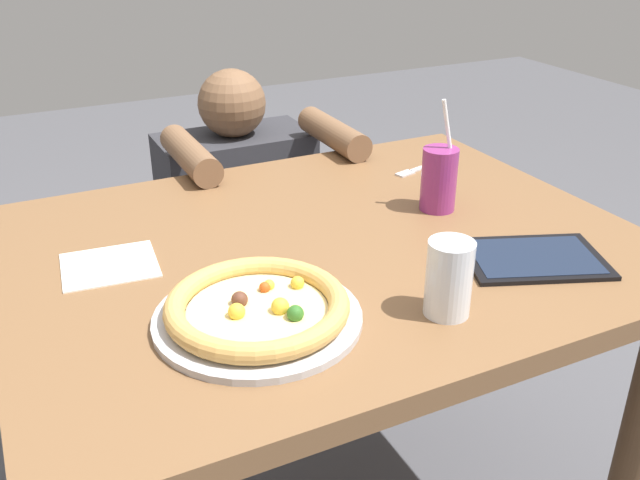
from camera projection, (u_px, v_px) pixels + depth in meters
name	position (u px, v px, depth m)	size (l,w,h in m)	color
dining_table	(325.00, 294.00, 1.35)	(1.16, 0.90, 0.75)	brown
pizza_near	(258.00, 310.00, 1.05)	(0.32, 0.32, 0.04)	#B7B7BC
drink_cup_colored	(439.00, 179.00, 1.41)	(0.07, 0.07, 0.23)	#8C2D72
water_cup_clear	(449.00, 278.00, 1.05)	(0.07, 0.07, 0.12)	silver
paper_napkin	(109.00, 265.00, 1.22)	(0.16, 0.14, 0.00)	white
fork	(424.00, 167.00, 1.66)	(0.20, 0.07, 0.00)	silver
tablet	(533.00, 258.00, 1.23)	(0.29, 0.25, 0.01)	black
diner_seated	(241.00, 247.00, 2.06)	(0.45, 0.54, 0.92)	#333847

